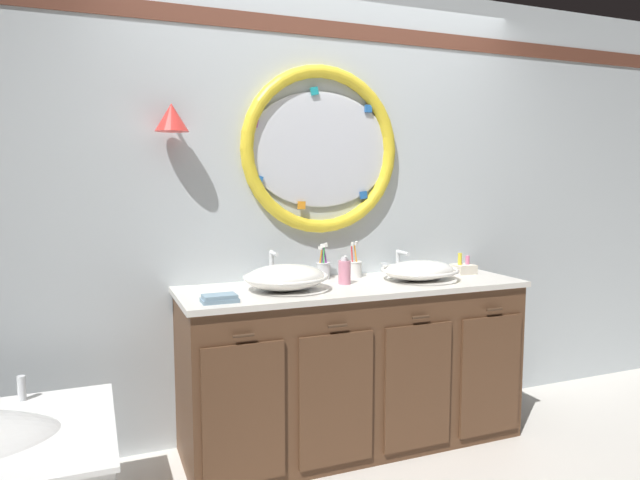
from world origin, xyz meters
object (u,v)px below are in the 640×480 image
Objects in this scene: sink_basin_left at (286,277)px; toiletry_basket at (463,268)px; soap_dispenser at (345,271)px; folded_hand_towel at (220,298)px; toothbrush_holder_left at (323,269)px; toothbrush_holder_right at (354,268)px; sink_basin_right at (420,270)px.

sink_basin_left is 1.17m from toiletry_basket.
soap_dispenser reaches higher than sink_basin_left.
soap_dispenser reaches higher than folded_hand_towel.
toiletry_basket is at bearing 4.33° from sink_basin_left.
sink_basin_left is 2.60× the size of folded_hand_towel.
toothbrush_holder_left is 1.63× the size of toiletry_basket.
toothbrush_holder_right is at bearing 24.73° from sink_basin_left.
sink_basin_left is at bearing -141.56° from toothbrush_holder_left.
soap_dispenser is (0.05, -0.20, 0.01)m from toothbrush_holder_left.
toothbrush_holder_right reaches higher than toiletry_basket.
soap_dispenser is 0.76m from folded_hand_towel.
toiletry_basket is (1.16, 0.09, -0.03)m from sink_basin_left.
toothbrush_holder_left reaches higher than folded_hand_towel.
soap_dispenser is at bearing -127.42° from toothbrush_holder_right.
toothbrush_holder_left is 0.87m from toiletry_basket.
toothbrush_holder_left reaches higher than sink_basin_left.
sink_basin_right is 2.77× the size of soap_dispenser.
toothbrush_holder_right is (-0.30, 0.23, -0.00)m from sink_basin_right.
toiletry_basket is (0.80, 0.04, -0.04)m from soap_dispenser.
toothbrush_holder_right is 0.96m from folded_hand_towel.
folded_hand_towel is at bearing -156.26° from toothbrush_holder_right.
toothbrush_holder_left is at bearing 153.71° from sink_basin_right.
toothbrush_holder_right is at bearing -4.15° from toothbrush_holder_left.
sink_basin_left is at bearing -180.00° from sink_basin_right.
soap_dispenser is at bearing 174.14° from sink_basin_right.
folded_hand_towel is 1.33× the size of toiletry_basket.
toiletry_basket is (0.36, 0.09, -0.02)m from sink_basin_right.
toothbrush_holder_left is 1.30× the size of soap_dispenser.
soap_dispenser reaches higher than toiletry_basket.
toothbrush_holder_left is 0.19m from toothbrush_holder_right.
toothbrush_holder_left is 0.79m from folded_hand_towel.
toothbrush_holder_right reaches higher than sink_basin_left.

